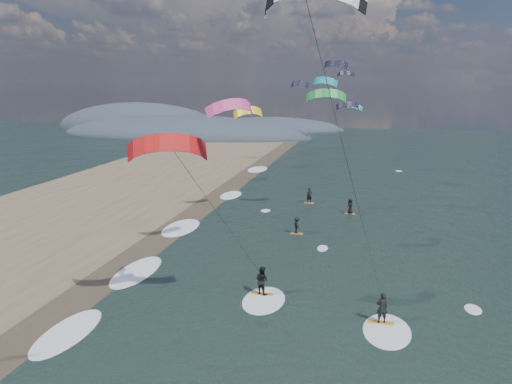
# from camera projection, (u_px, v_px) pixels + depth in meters

# --- Properties ---
(wet_sand_strip) EXTENTS (3.00, 240.00, 0.00)m
(wet_sand_strip) POSITION_uv_depth(u_px,v_px,m) (78.00, 299.00, 31.30)
(wet_sand_strip) COLOR #382D23
(wet_sand_strip) RESTS_ON ground
(coastal_hills) EXTENTS (80.00, 41.00, 15.00)m
(coastal_hills) POSITION_uv_depth(u_px,v_px,m) (177.00, 132.00, 131.58)
(coastal_hills) COLOR #3D4756
(coastal_hills) RESTS_ON ground
(kitesurfer_near_a) EXTENTS (7.95, 8.74, 18.00)m
(kitesurfer_near_a) POSITION_uv_depth(u_px,v_px,m) (322.00, 67.00, 21.05)
(kitesurfer_near_a) COLOR orange
(kitesurfer_near_a) RESTS_ON ground
(kitesurfer_near_b) EXTENTS (7.28, 8.92, 11.64)m
(kitesurfer_near_b) POSITION_uv_depth(u_px,v_px,m) (201.00, 195.00, 26.71)
(kitesurfer_near_b) COLOR orange
(kitesurfer_near_b) RESTS_ON ground
(far_kitesurfers) EXTENTS (5.77, 12.41, 1.71)m
(far_kitesurfers) POSITION_uv_depth(u_px,v_px,m) (319.00, 211.00, 49.14)
(far_kitesurfers) COLOR orange
(far_kitesurfers) RESTS_ON ground
(bg_kite_field) EXTENTS (11.30, 75.89, 8.25)m
(bg_kite_field) POSITION_uv_depth(u_px,v_px,m) (326.00, 90.00, 67.51)
(bg_kite_field) COLOR red
(bg_kite_field) RESTS_ON ground
(shoreline_surf) EXTENTS (2.40, 79.40, 0.11)m
(shoreline_surf) POSITION_uv_depth(u_px,v_px,m) (131.00, 273.00, 35.55)
(shoreline_surf) COLOR white
(shoreline_surf) RESTS_ON ground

